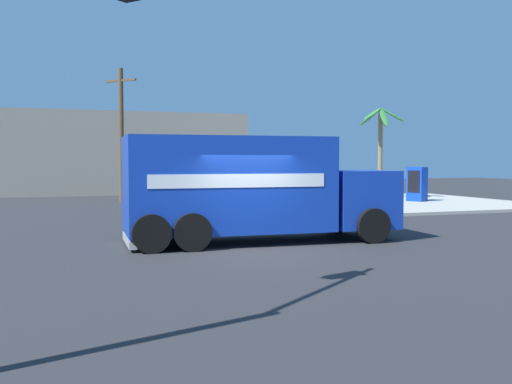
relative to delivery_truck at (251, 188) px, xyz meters
name	(u,v)px	position (x,y,z in m)	size (l,w,h in m)	color
ground_plane	(254,251)	(-0.50, -1.65, -1.56)	(100.00, 100.00, 0.00)	#2B2B2D
sidewalk_corner_far	(398,203)	(12.36, 11.21, -1.49)	(12.26, 12.26, 0.14)	#B2ADA0
delivery_truck	(251,188)	(0.00, 0.00, 0.00)	(7.91, 3.12, 3.02)	#1438AD
vending_machine_red	(417,184)	(13.37, 11.00, -0.49)	(1.08, 1.15, 1.85)	#0F38B2
palm_tree_far	(380,135)	(12.64, 13.57, 2.23)	(2.97, 2.63, 5.27)	#7A6647
utility_pole	(121,133)	(-1.47, 18.35, 2.37)	(1.55, 1.72, 7.59)	brown
building_backdrop	(123,154)	(-0.36, 26.97, 1.27)	(17.07, 6.00, 5.66)	gray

